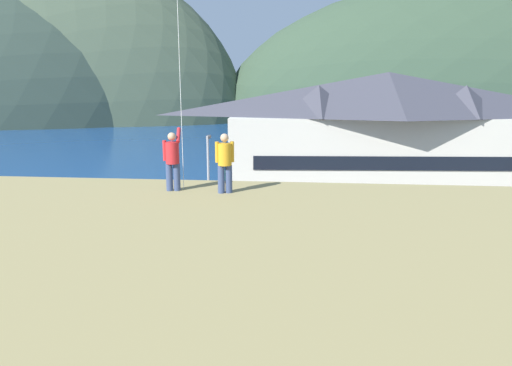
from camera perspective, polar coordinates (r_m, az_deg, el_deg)
name	(u,v)px	position (r m, az deg, el deg)	size (l,w,h in m)	color
ground_plane	(245,301)	(24.03, -1.37, -13.77)	(600.00, 600.00, 0.00)	#66604C
parking_lot_pad	(255,262)	(28.58, -0.12, -9.37)	(40.00, 20.00, 0.10)	gray
bay_water	(288,145)	(82.21, 3.81, 4.54)	(360.00, 84.00, 0.03)	navy
far_hill_east_peak	(41,120)	(152.11, -24.20, 6.87)	(118.54, 49.95, 92.49)	#42513D
far_hill_center_saddle	(475,121)	(146.51, 24.58, 6.69)	(142.16, 66.96, 75.60)	#334733
harbor_lodge	(386,136)	(42.74, 15.14, 5.44)	(28.58, 10.87, 11.25)	beige
storage_shed_near_lot	(4,218)	(32.17, -27.75, -3.66)	(5.85, 5.91, 4.91)	#338475
wharf_dock	(273,175)	(53.46, 2.07, 0.99)	(3.20, 10.78, 0.70)	#70604C
moored_boat_wharfside	(243,168)	(55.41, -1.59, 1.77)	(3.13, 8.22, 2.16)	#23564C
parked_car_back_row_left	(14,272)	(27.33, -26.78, -9.43)	(4.26, 2.17, 1.82)	silver
parked_car_mid_row_far	(338,242)	(29.24, 9.66, -6.93)	(4.23, 2.12, 1.82)	silver
parked_car_mid_row_center	(512,251)	(30.97, 28.12, -7.13)	(4.32, 2.30, 1.82)	black
parked_car_front_row_end	(129,231)	(32.05, -14.82, -5.48)	(4.24, 2.12, 1.82)	navy
parked_car_lone_by_shed	(255,281)	(23.49, -0.09, -11.54)	(4.21, 2.08, 1.82)	red
parked_car_front_row_red	(198,239)	(29.56, -6.87, -6.64)	(4.29, 2.23, 1.82)	#9EA3A8
parking_light_pole	(209,177)	(33.34, -5.65, 0.73)	(0.24, 0.78, 6.74)	#ADADB2
person_kite_flyer	(172,159)	(14.44, -9.88, 2.81)	(0.52, 0.69, 1.86)	#384770
person_companion	(225,161)	(13.95, -3.72, 2.58)	(0.53, 0.40, 1.74)	#384770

